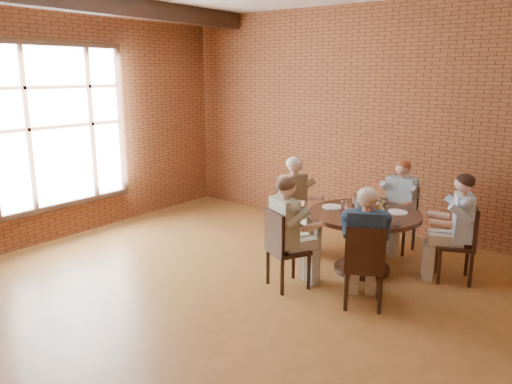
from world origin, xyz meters
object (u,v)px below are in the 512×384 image
Objects in this scene: dining_table at (364,230)px; chair_c at (291,214)px; diner_e at (365,248)px; diner_a at (457,228)px; smartphone at (398,225)px; diner_b at (399,207)px; diner_d at (289,233)px; chair_d at (282,246)px; chair_a at (463,240)px; chair_b at (401,215)px; diner_c at (296,205)px; chair_e at (364,263)px.

dining_table is 1.48× the size of chair_c.
dining_table is 0.96m from diner_e.
diner_a reaches higher than smartphone.
diner_b is 1.47m from chair_c.
chair_c is (-1.22, -0.81, -0.13)m from diner_b.
chair_c is at bearing -31.41° from diner_d.
diner_e is at bearing -144.24° from chair_d.
chair_a is 1.17m from chair_b.
diner_a reaches higher than dining_table.
chair_c is 0.72× the size of diner_e.
diner_e is (0.93, 0.14, 0.14)m from chair_d.
diner_d is 1.21m from smartphone.
chair_a is at bearing -111.50° from diner_d.
diner_e is (0.34, -1.91, 0.15)m from chair_b.
diner_d reaches higher than chair_c.
chair_b is 2.13m from chair_d.
diner_b is 9.30× the size of smartphone.
chair_d is at bearing -143.60° from chair_c.
chair_d is 0.71× the size of diner_e.
diner_a is 1.97m from diner_d.
diner_a is 9.51× the size of smartphone.
smartphone is at bearing -96.56° from diner_c.
chair_b is at bearing 93.16° from smartphone.
diner_d is at bearing -101.68° from chair_b.
chair_a is at bearing -75.06° from diner_c.
diner_c is at bearing 149.99° from smartphone.
chair_a is 1.48m from chair_e.
chair_e is at bearing -43.52° from diner_a.
dining_table is 1.06× the size of diner_a.
dining_table is at bearing -90.00° from chair_e.
diner_d is at bearing -69.25° from diner_a.
diner_e is 0.63m from smartphone.
diner_d reaches higher than chair_a.
chair_e is 0.16m from diner_e.
chair_c is 6.81× the size of smartphone.
diner_a is 1.13m from chair_b.
chair_d is 0.71× the size of diner_d.
diner_b reaches higher than chair_a.
diner_b is 1.38× the size of chair_d.
diner_e is at bearing -115.47° from chair_c.
diner_b is 1.38× the size of chair_e.
diner_d reaches higher than diner_e.
chair_b is 0.98× the size of chair_e.
diner_e is at bearing -75.52° from diner_b.
diner_c is 1.29m from chair_d.
diner_c is at bearing -90.00° from chair_c.
diner_b is 0.97× the size of diner_c.
chair_c is at bearing -142.46° from diner_b.
diner_c is at bearing -104.82° from diner_a.
chair_b is at bearing -104.64° from chair_e.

